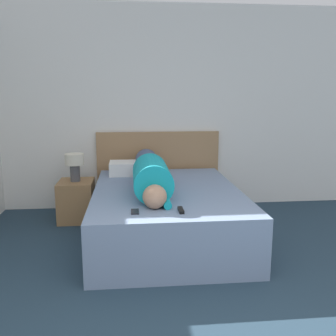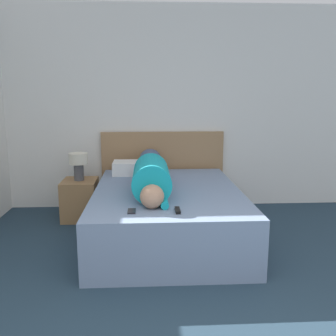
% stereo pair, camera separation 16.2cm
% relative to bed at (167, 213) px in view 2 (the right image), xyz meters
% --- Properties ---
extents(wall_back, '(5.31, 0.06, 2.60)m').
position_rel_bed_xyz_m(wall_back, '(0.05, 1.19, 1.04)').
color(wall_back, white).
rests_on(wall_back, ground_plane).
extents(bed, '(1.48, 2.07, 0.52)m').
position_rel_bed_xyz_m(bed, '(0.00, 0.00, 0.00)').
color(bed, '#7589A8').
rests_on(bed, ground_plane).
extents(headboard, '(1.60, 0.04, 1.00)m').
position_rel_bed_xyz_m(headboard, '(-0.00, 1.12, 0.24)').
color(headboard, '#A37A51').
rests_on(headboard, ground_plane).
extents(nightstand, '(0.40, 0.46, 0.47)m').
position_rel_bed_xyz_m(nightstand, '(-1.02, 0.67, -0.02)').
color(nightstand, olive).
rests_on(nightstand, ground_plane).
extents(table_lamp, '(0.22, 0.22, 0.33)m').
position_rel_bed_xyz_m(table_lamp, '(-1.02, 0.67, 0.43)').
color(table_lamp, '#4C4C51').
rests_on(table_lamp, nightstand).
extents(person_lying, '(0.36, 1.75, 0.36)m').
position_rel_bed_xyz_m(person_lying, '(-0.16, 0.05, 0.42)').
color(person_lying, tan).
rests_on(person_lying, bed).
extents(pillow_near_headboard, '(0.61, 0.33, 0.15)m').
position_rel_bed_xyz_m(pillow_near_headboard, '(-0.31, 0.76, 0.34)').
color(pillow_near_headboard, white).
rests_on(pillow_near_headboard, bed).
extents(tv_remote, '(0.04, 0.15, 0.02)m').
position_rel_bed_xyz_m(tv_remote, '(0.05, -0.77, 0.27)').
color(tv_remote, black).
rests_on(tv_remote, bed).
extents(cell_phone, '(0.06, 0.13, 0.01)m').
position_rel_bed_xyz_m(cell_phone, '(-0.33, -0.75, 0.27)').
color(cell_phone, black).
rests_on(cell_phone, bed).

